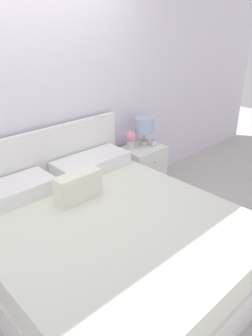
{
  "coord_description": "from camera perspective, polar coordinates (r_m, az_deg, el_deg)",
  "views": [
    {
      "loc": [
        -1.39,
        -2.72,
        2.02
      ],
      "look_at": [
        0.63,
        -0.58,
        0.64
      ],
      "focal_mm": 35.0,
      "sensor_mm": 36.0,
      "label": 1
    }
  ],
  "objects": [
    {
      "name": "bed",
      "position": [
        2.81,
        -3.68,
        -12.61
      ],
      "size": [
        1.91,
        2.13,
        1.03
      ],
      "color": "white",
      "rests_on": "ground_plane"
    },
    {
      "name": "nightstand",
      "position": [
        4.03,
        2.85,
        -0.24
      ],
      "size": [
        0.49,
        0.41,
        0.59
      ],
      "color": "white",
      "rests_on": "ground_plane"
    },
    {
      "name": "flower_vase",
      "position": [
        3.81,
        0.83,
        5.12
      ],
      "size": [
        0.13,
        0.13,
        0.22
      ],
      "color": "silver",
      "rests_on": "nightstand"
    },
    {
      "name": "alarm_clock",
      "position": [
        3.94,
        4.73,
        4.36
      ],
      "size": [
        0.07,
        0.05,
        0.08
      ],
      "color": "silver",
      "rests_on": "nightstand"
    },
    {
      "name": "table_lamp",
      "position": [
        3.92,
        3.23,
        7.31
      ],
      "size": [
        0.23,
        0.23,
        0.34
      ],
      "color": "beige",
      "rests_on": "nightstand"
    },
    {
      "name": "wall_back",
      "position": [
        3.2,
        -16.73,
        11.11
      ],
      "size": [
        8.0,
        0.06,
        2.6
      ],
      "color": "white",
      "rests_on": "ground_plane"
    },
    {
      "name": "ground_plane",
      "position": [
        3.67,
        -13.68,
        -9.12
      ],
      "size": [
        12.0,
        12.0,
        0.0
      ],
      "primitive_type": "plane",
      "color": "#BCB7B2"
    }
  ]
}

